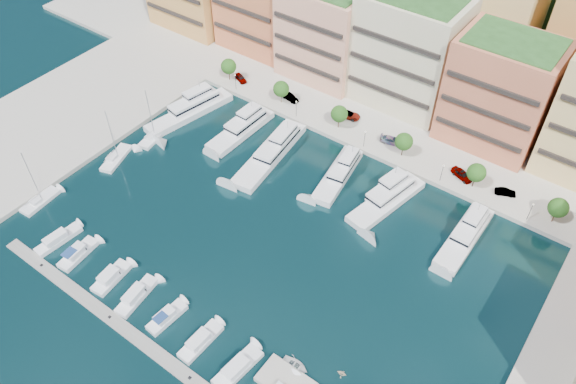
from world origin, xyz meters
name	(u,v)px	position (x,y,z in m)	size (l,w,h in m)	color
ground	(277,238)	(0.00, 0.00, 0.00)	(400.00, 400.00, 0.00)	black
north_quay	(427,84)	(0.00, 62.00, 0.00)	(220.00, 64.00, 2.00)	#9E998E
west_quay	(35,135)	(-62.00, -8.00, 0.00)	(34.00, 76.00, 2.00)	#9E998E
hillside	(499,9)	(0.00, 110.00, 0.00)	(240.00, 40.00, 58.00)	#1E3516
south_pontoon	(148,347)	(-3.00, -30.00, 0.00)	(72.00, 2.20, 0.35)	gray
apartment_2	(325,32)	(-23.00, 49.99, 12.31)	(20.00, 15.50, 22.80)	tan
apartment_3	(409,50)	(-2.00, 51.99, 13.81)	(22.00, 16.50, 25.80)	beige
apartment_4	(499,92)	(20.00, 49.99, 12.81)	(20.00, 15.50, 23.80)	#D4724F
backblock_2	(480,11)	(5.00, 74.00, 16.00)	(26.00, 18.00, 30.00)	#DAB373
tree_0	(229,66)	(-40.00, 33.50, 4.74)	(3.80, 3.80, 5.65)	#473323
tree_1	(281,89)	(-24.00, 33.50, 4.74)	(3.80, 3.80, 5.65)	#473323
tree_2	(339,114)	(-8.00, 33.50, 4.74)	(3.80, 3.80, 5.65)	#473323
tree_3	(404,142)	(8.00, 33.50, 4.74)	(3.80, 3.80, 5.65)	#473323
tree_4	(477,173)	(24.00, 33.50, 4.74)	(3.80, 3.80, 5.65)	#473323
tree_5	(558,208)	(40.00, 33.50, 4.74)	(3.80, 3.80, 5.65)	#473323
lamppost_0	(235,79)	(-36.00, 31.20, 3.83)	(0.30, 0.30, 4.20)	black
lamppost_1	(296,106)	(-18.00, 31.20, 3.83)	(0.30, 0.30, 4.20)	black
lamppost_2	(365,136)	(0.00, 31.20, 3.83)	(0.30, 0.30, 4.20)	black
lamppost_3	(442,170)	(18.00, 31.20, 3.83)	(0.30, 0.30, 4.20)	black
lamppost_4	(531,209)	(36.00, 31.20, 3.83)	(0.30, 0.30, 4.20)	black
yacht_0	(192,109)	(-38.99, 18.79, 1.21)	(8.69, 22.74, 7.30)	silver
yacht_1	(243,128)	(-25.19, 20.54, 1.09)	(5.25, 18.47, 7.30)	silver
yacht_2	(272,150)	(-14.99, 18.24, 1.21)	(7.85, 23.94, 7.30)	silver
yacht_3	(340,172)	(0.31, 21.06, 1.21)	(6.90, 17.79, 7.30)	silver
yacht_4	(388,198)	(12.01, 20.40, 1.09)	(8.36, 19.25, 7.30)	silver
yacht_5	(466,234)	(28.23, 20.84, 1.21)	(4.48, 17.83, 7.30)	silver
cruiser_0	(58,240)	(-32.25, -24.60, 0.55)	(3.11, 9.12, 2.55)	white
cruiser_1	(78,254)	(-26.65, -24.61, 0.57)	(3.44, 8.16, 2.66)	white
cruiser_2	(111,278)	(-17.74, -24.58, 0.55)	(3.55, 7.80, 2.55)	white
cruiser_3	(136,296)	(-11.36, -24.59, 0.55)	(3.52, 8.89, 2.55)	white
cruiser_4	(167,317)	(-4.23, -24.60, 0.57)	(2.91, 7.38, 2.66)	white
cruiser_5	(200,342)	(3.25, -24.59, 0.55)	(2.83, 8.18, 2.55)	white
cruiser_6	(237,368)	(10.91, -24.59, 0.55)	(3.70, 8.90, 2.55)	white
sailboat_0	(40,201)	(-43.45, -20.34, 0.32)	(3.48, 8.35, 13.20)	silver
sailboat_2	(153,138)	(-39.62, 6.80, 0.32)	(4.02, 8.43, 13.20)	silver
sailboat_1	(116,159)	(-41.02, -2.84, 0.31)	(5.38, 9.30, 13.20)	silver
tender_0	(295,366)	(17.75, -19.00, 0.45)	(3.08, 4.31, 0.89)	silver
tender_1	(342,373)	(24.21, -15.80, 0.41)	(1.33, 1.54, 0.81)	beige
car_0	(241,78)	(-37.52, 34.79, 1.72)	(1.70, 4.21, 1.44)	gray
car_1	(290,97)	(-22.81, 35.45, 1.74)	(1.57, 4.50, 1.48)	gray
car_2	(349,115)	(-8.09, 37.97, 1.76)	(2.51, 5.43, 1.51)	gray
car_3	(392,140)	(4.37, 35.73, 1.76)	(2.12, 5.21, 1.51)	gray
car_4	(462,174)	(21.15, 34.61, 1.84)	(1.98, 4.93, 1.68)	gray
car_5	(505,192)	(30.14, 35.08, 1.67)	(1.42, 4.08, 1.34)	gray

